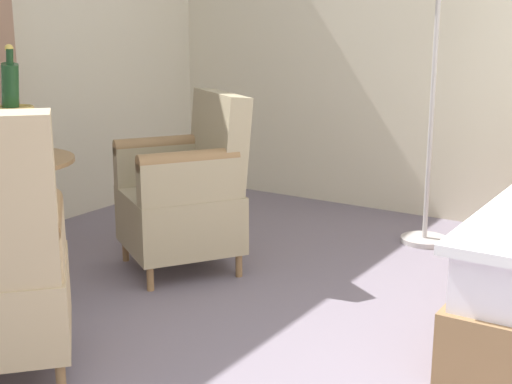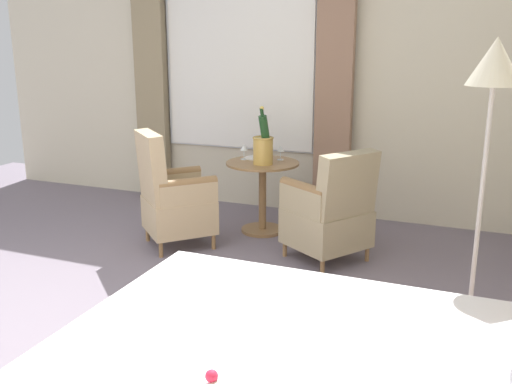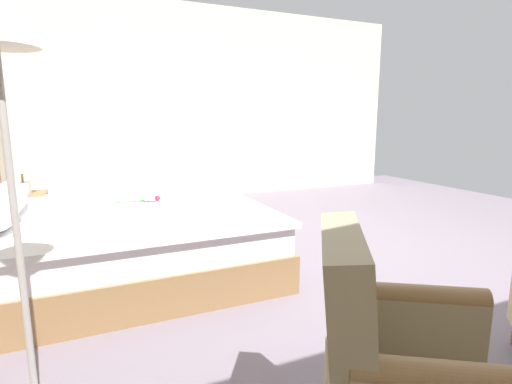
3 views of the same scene
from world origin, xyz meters
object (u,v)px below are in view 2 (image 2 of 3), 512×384
Objects in this scene: wine_glass_near_edge at (244,148)px; armchair_by_window at (330,213)px; floor_lamp_brass at (492,96)px; champagne_bucket at (263,146)px; wine_glass_near_bucket at (281,149)px; armchair_facing_bed at (173,198)px; snack_plate at (254,158)px; side_table_round at (262,189)px.

wine_glass_near_edge is 1.17m from armchair_by_window.
champagne_bucket is at bearing -125.47° from floor_lamp_brass.
armchair_facing_bed is (0.81, -0.69, -0.34)m from wine_glass_near_bucket.
floor_lamp_brass is 9.41× the size of snack_plate.
side_table_round is 1.29× the size of champagne_bucket.
snack_plate is (-0.08, 0.07, -0.10)m from wine_glass_near_edge.
wine_glass_near_bucket is (-0.23, 0.08, -0.06)m from champagne_bucket.
wine_glass_near_bucket is (-1.55, -1.77, -0.69)m from floor_lamp_brass.
champagne_bucket is 0.31m from snack_plate.
wine_glass_near_bucket is at bearing 95.97° from snack_plate.
armchair_by_window is (0.48, 0.78, -0.01)m from side_table_round.
wine_glass_near_edge is (-0.05, -0.21, 0.36)m from side_table_round.
wine_glass_near_bucket is at bearing -131.18° from floor_lamp_brass.
snack_plate is (-1.52, -2.02, -0.78)m from floor_lamp_brass.
champagne_bucket is 0.94m from armchair_by_window.
wine_glass_near_edge is (-0.12, -0.24, -0.06)m from champagne_bucket.
side_table_round is 0.40m from wine_glass_near_bucket.
floor_lamp_brass is at bearing 55.46° from wine_glass_near_edge.
armchair_by_window is at bearing 61.45° from champagne_bucket.
floor_lamp_brass is 2.77m from armchair_facing_bed.
side_table_round is at bearing -126.42° from floor_lamp_brass.
champagne_bucket is at bearing 133.72° from armchair_facing_bed.
champagne_bucket is at bearing 40.42° from snack_plate.
champagne_bucket is 3.63× the size of wine_glass_near_edge.
wine_glass_near_edge is 0.77× the size of snack_plate.
floor_lamp_brass reaches higher than armchair_facing_bed.
wine_glass_near_bucket is 0.74× the size of snack_plate.
wine_glass_near_edge reaches higher than snack_plate.
armchair_facing_bed is (0.58, -0.61, -0.40)m from champagne_bucket.
floor_lamp_brass is at bearing 50.48° from armchair_by_window.
snack_plate is at bearing -133.31° from side_table_round.
armchair_by_window is at bearing 97.61° from armchair_facing_bed.
champagne_bucket is 3.78× the size of wine_glass_near_bucket.
armchair_by_window is at bearing 61.88° from wine_glass_near_edge.
floor_lamp_brass is at bearing 54.53° from champagne_bucket.
armchair_facing_bed is at bearing -40.48° from wine_glass_near_bucket.
floor_lamp_brass reaches higher than champagne_bucket.
floor_lamp_brass is at bearing 53.07° from snack_plate.
wine_glass_near_edge is 0.14m from snack_plate.
wine_glass_near_bucket is 0.98m from armchair_by_window.
side_table_round is 0.42m from champagne_bucket.
wine_glass_near_bucket reaches higher than snack_plate.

